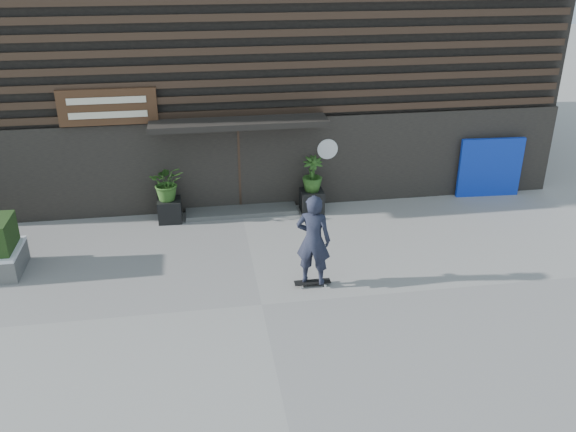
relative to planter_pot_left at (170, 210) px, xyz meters
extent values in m
plane|color=gray|center=(1.90, -4.40, -0.30)|extent=(80.00, 80.00, 0.00)
cube|color=#4A4A47|center=(1.90, 0.20, -0.24)|extent=(3.00, 0.80, 0.12)
cube|color=black|center=(0.00, 0.00, 0.00)|extent=(0.60, 0.60, 0.60)
imported|color=#2D591E|center=(0.00, 0.00, 0.78)|extent=(0.86, 0.75, 0.96)
cube|color=black|center=(3.80, 0.00, 0.00)|extent=(0.60, 0.60, 0.60)
imported|color=#2D591E|center=(3.80, 0.00, 0.78)|extent=(0.54, 0.54, 0.96)
cube|color=#0D2BB0|center=(9.01, 0.30, 0.56)|extent=(1.83, 0.21, 1.72)
cube|color=black|center=(1.90, 5.60, 3.70)|extent=(18.00, 10.00, 8.00)
cube|color=black|center=(1.90, 0.54, 0.95)|extent=(18.00, 0.12, 2.50)
cube|color=#38281E|center=(1.90, 0.48, 2.40)|extent=(17.60, 0.08, 0.18)
cube|color=#38281E|center=(1.90, 0.48, 2.79)|extent=(17.60, 0.08, 0.18)
cube|color=#38281E|center=(1.90, 0.48, 3.18)|extent=(17.60, 0.08, 0.18)
cube|color=#38281E|center=(1.90, 0.48, 3.58)|extent=(17.60, 0.08, 0.18)
cube|color=#38281E|center=(1.90, 0.48, 3.97)|extent=(17.60, 0.08, 0.18)
cube|color=#38281E|center=(1.90, 0.48, 4.36)|extent=(17.60, 0.08, 0.18)
cube|color=#38281E|center=(1.90, 0.48, 4.75)|extent=(17.60, 0.08, 0.18)
cube|color=#38281E|center=(1.90, 0.48, 5.15)|extent=(17.60, 0.08, 0.18)
cube|color=black|center=(1.90, 0.10, 2.25)|extent=(4.50, 1.00, 0.15)
cube|color=black|center=(1.90, 0.70, 0.85)|extent=(2.40, 0.30, 2.30)
cube|color=#38281E|center=(1.90, 0.52, 0.85)|extent=(0.06, 0.10, 2.30)
cube|color=#472B19|center=(-1.30, 0.40, 2.70)|extent=(2.40, 0.10, 0.90)
cube|color=beige|center=(-1.30, 0.33, 2.88)|extent=(1.90, 0.02, 0.16)
cube|color=beige|center=(-1.30, 0.33, 2.52)|extent=(1.90, 0.02, 0.16)
cylinder|color=white|center=(4.30, 0.46, 1.30)|extent=(0.56, 0.03, 0.56)
cube|color=black|center=(3.07, -3.82, -0.21)|extent=(0.78, 0.20, 0.02)
cylinder|color=#A4A4A0|center=(2.81, -3.92, -0.27)|extent=(0.06, 0.03, 0.06)
cylinder|color=beige|center=(2.81, -3.72, -0.27)|extent=(0.06, 0.03, 0.06)
cylinder|color=beige|center=(3.33, -3.92, -0.27)|extent=(0.06, 0.03, 0.06)
cylinder|color=#A9A9A4|center=(3.33, -3.72, -0.27)|extent=(0.06, 0.03, 0.06)
imported|color=black|center=(3.07, -3.82, 0.79)|extent=(0.86, 0.72, 2.00)
camera|label=1|loc=(0.79, -14.75, 6.47)|focal=37.65mm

